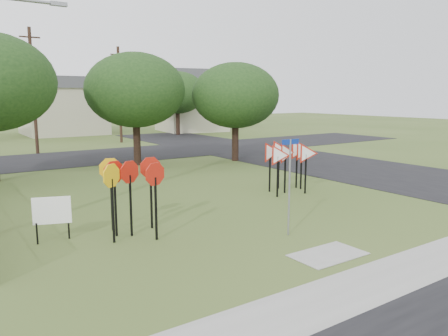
% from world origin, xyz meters
% --- Properties ---
extents(ground, '(140.00, 140.00, 0.00)m').
position_xyz_m(ground, '(0.00, 0.00, 0.00)').
color(ground, '#3B521E').
extents(sidewalk, '(30.00, 1.60, 0.02)m').
position_xyz_m(sidewalk, '(0.00, -4.20, 0.01)').
color(sidewalk, gray).
rests_on(sidewalk, ground).
extents(planting_strip, '(30.00, 0.80, 0.02)m').
position_xyz_m(planting_strip, '(0.00, -5.40, 0.01)').
color(planting_strip, '#3B521E').
rests_on(planting_strip, ground).
extents(street_right, '(8.00, 50.00, 0.02)m').
position_xyz_m(street_right, '(12.00, 10.00, 0.01)').
color(street_right, black).
rests_on(street_right, ground).
extents(street_far, '(60.00, 8.00, 0.02)m').
position_xyz_m(street_far, '(0.00, 20.00, 0.01)').
color(street_far, black).
rests_on(street_far, ground).
extents(curb_pad, '(2.00, 1.20, 0.02)m').
position_xyz_m(curb_pad, '(0.00, -2.40, 0.01)').
color(curb_pad, gray).
rests_on(curb_pad, ground).
extents(street_name_sign, '(0.61, 0.08, 2.95)m').
position_xyz_m(street_name_sign, '(0.28, -0.52, 1.70)').
color(street_name_sign, gray).
rests_on(street_name_sign, ground).
extents(stop_sign_cluster, '(2.19, 1.82, 2.34)m').
position_xyz_m(stop_sign_cluster, '(-3.72, 2.18, 1.74)').
color(stop_sign_cluster, black).
rests_on(stop_sign_cluster, ground).
extents(yield_sign_cluster, '(2.82, 2.13, 2.27)m').
position_xyz_m(yield_sign_cluster, '(4.47, 4.09, 1.67)').
color(yield_sign_cluster, black).
rests_on(yield_sign_cluster, ground).
extents(info_board, '(1.02, 0.39, 1.33)m').
position_xyz_m(info_board, '(-5.82, 2.92, 0.89)').
color(info_board, black).
rests_on(info_board, ground).
extents(far_pole_a, '(1.40, 0.24, 9.00)m').
position_xyz_m(far_pole_a, '(-2.00, 24.00, 4.60)').
color(far_pole_a, '#38251A').
rests_on(far_pole_a, ground).
extents(far_pole_b, '(1.40, 0.24, 8.50)m').
position_xyz_m(far_pole_b, '(6.00, 28.00, 4.35)').
color(far_pole_b, '#38251A').
rests_on(far_pole_b, ground).
extents(house_mid, '(8.40, 8.40, 6.20)m').
position_xyz_m(house_mid, '(4.00, 40.00, 3.15)').
color(house_mid, '#C0BB9A').
rests_on(house_mid, ground).
extents(house_right, '(8.30, 8.30, 7.20)m').
position_xyz_m(house_right, '(18.00, 36.00, 3.65)').
color(house_right, '#C0BB9A').
rests_on(house_right, ground).
extents(tree_near_mid, '(6.00, 6.00, 6.80)m').
position_xyz_m(tree_near_mid, '(2.00, 15.00, 4.54)').
color(tree_near_mid, black).
rests_on(tree_near_mid, ground).
extents(tree_near_right, '(5.60, 5.60, 6.33)m').
position_xyz_m(tree_near_right, '(8.00, 13.00, 4.22)').
color(tree_near_right, black).
rests_on(tree_near_right, ground).
extents(tree_far_right, '(6.00, 6.00, 6.80)m').
position_xyz_m(tree_far_right, '(14.00, 32.00, 4.54)').
color(tree_far_right, black).
rests_on(tree_far_right, ground).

